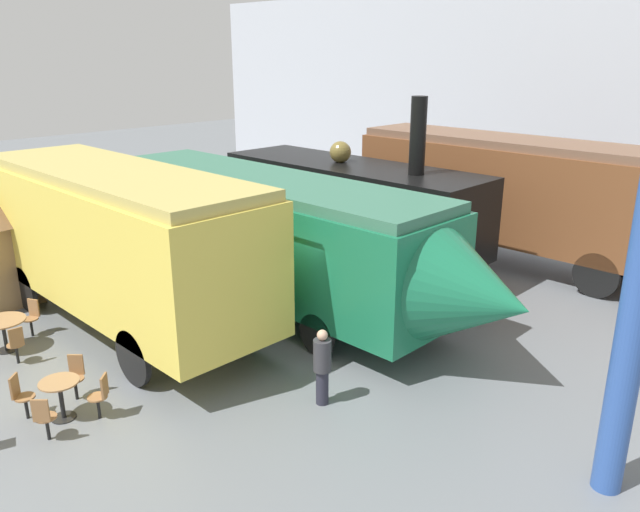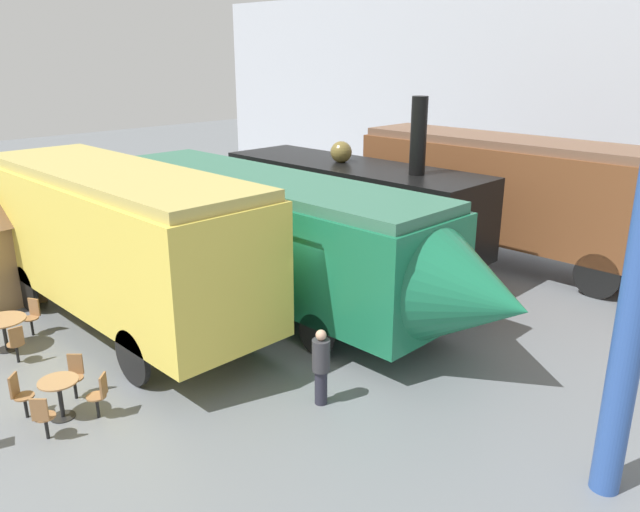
% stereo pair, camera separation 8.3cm
% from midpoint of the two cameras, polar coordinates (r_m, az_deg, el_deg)
% --- Properties ---
extents(ground_plane, '(80.00, 80.00, 0.00)m').
position_cam_midpoint_polar(ground_plane, '(14.90, -1.30, -7.11)').
color(ground_plane, slate).
extents(backdrop_wall, '(44.00, 0.15, 9.00)m').
position_cam_midpoint_polar(backdrop_wall, '(26.57, 23.87, 12.71)').
color(backdrop_wall, '#B2B7C1').
rests_on(backdrop_wall, ground_plane).
extents(passenger_coach_wooden, '(10.42, 2.42, 3.88)m').
position_cam_midpoint_polar(passenger_coach_wooden, '(20.12, 17.68, 5.75)').
color(passenger_coach_wooden, brown).
rests_on(passenger_coach_wooden, ground_plane).
extents(steam_locomotive, '(8.55, 2.55, 5.27)m').
position_cam_midpoint_polar(steam_locomotive, '(18.78, 3.02, 4.93)').
color(steam_locomotive, black).
rests_on(steam_locomotive, ground_plane).
extents(streamlined_locomotive, '(12.66, 2.76, 3.36)m').
position_cam_midpoint_polar(streamlined_locomotive, '(15.67, -3.02, 1.87)').
color(streamlined_locomotive, '#196B47').
rests_on(streamlined_locomotive, ground_plane).
extents(passenger_coach_vintage, '(8.94, 2.80, 3.85)m').
position_cam_midpoint_polar(passenger_coach_vintage, '(15.28, -17.73, 1.80)').
color(passenger_coach_vintage, '#E0C64C').
rests_on(passenger_coach_vintage, ground_plane).
extents(cafe_table_mid, '(0.98, 0.98, 0.74)m').
position_cam_midpoint_polar(cafe_table_mid, '(15.54, -26.84, -5.64)').
color(cafe_table_mid, black).
rests_on(cafe_table_mid, ground_plane).
extents(cafe_table_far, '(0.71, 0.71, 0.76)m').
position_cam_midpoint_polar(cafe_table_far, '(12.42, -22.55, -11.30)').
color(cafe_table_far, black).
rests_on(cafe_table_far, ground_plane).
extents(cafe_chair_3, '(0.39, 0.40, 0.87)m').
position_cam_midpoint_polar(cafe_chair_3, '(16.13, -24.66, -4.86)').
color(cafe_chair_3, black).
rests_on(cafe_chair_3, ground_plane).
extents(cafe_chair_5, '(0.36, 0.36, 0.87)m').
position_cam_midpoint_polar(cafe_chair_5, '(14.80, -25.87, -7.08)').
color(cafe_chair_5, black).
rests_on(cafe_chair_5, ground_plane).
extents(cafe_chair_6, '(0.40, 0.40, 0.87)m').
position_cam_midpoint_polar(cafe_chair_6, '(13.02, -21.33, -9.93)').
color(cafe_chair_6, black).
rests_on(cafe_chair_6, ground_plane).
extents(cafe_chair_7, '(0.40, 0.40, 0.87)m').
position_cam_midpoint_polar(cafe_chair_7, '(12.73, -25.60, -11.20)').
color(cafe_chair_7, black).
rests_on(cafe_chair_7, ground_plane).
extents(cafe_chair_8, '(0.40, 0.40, 0.87)m').
position_cam_midpoint_polar(cafe_chair_8, '(11.86, -23.84, -13.16)').
color(cafe_chair_8, black).
rests_on(cafe_chair_8, ground_plane).
extents(cafe_chair_9, '(0.40, 0.40, 0.87)m').
position_cam_midpoint_polar(cafe_chair_9, '(12.18, -19.30, -11.72)').
color(cafe_chair_9, black).
rests_on(cafe_chair_9, ground_plane).
extents(visitor_person, '(0.34, 0.34, 1.52)m').
position_cam_midpoint_polar(visitor_person, '(11.79, 0.30, -9.90)').
color(visitor_person, '#262633').
rests_on(visitor_person, ground_plane).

